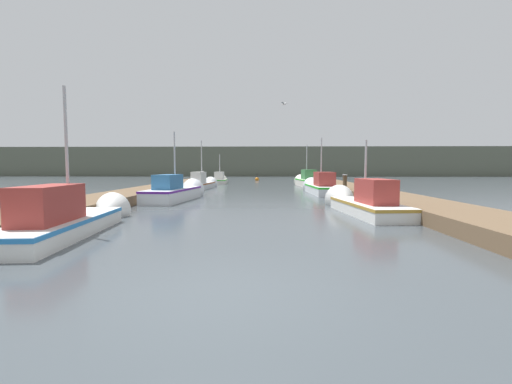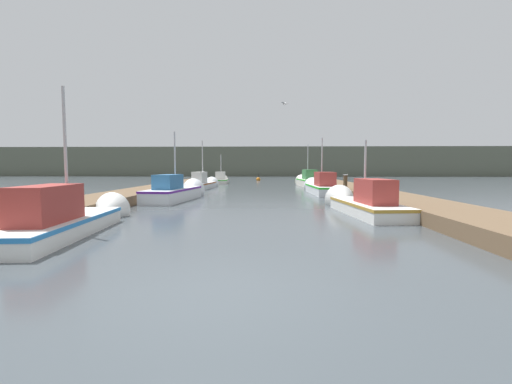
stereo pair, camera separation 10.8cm
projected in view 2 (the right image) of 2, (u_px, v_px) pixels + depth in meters
The scene contains 17 objects.
ground_plane at pixel (214, 295), 4.78m from camera, with size 200.00×200.00×0.00m.
dock_left at pixel (146, 192), 20.94m from camera, with size 2.60×40.00×0.46m.
dock_right at pixel (367, 193), 20.48m from camera, with size 2.60×40.00×0.46m.
distant_shore_ridge at pixel (264, 162), 70.61m from camera, with size 120.00×16.00×5.49m.
fishing_boat_0 at pixel (74, 217), 9.45m from camera, with size 1.85×6.20×4.29m.
fishing_boat_1 at pixel (361, 203), 13.47m from camera, with size 2.02×5.95×3.26m.
fishing_boat_2 at pixel (177, 191), 18.52m from camera, with size 2.12×5.98×4.05m.
fishing_boat_3 at pixel (321, 187), 23.18m from camera, with size 1.72×6.40×4.13m.
fishing_boat_4 at pixel (204, 184), 28.35m from camera, with size 1.69×6.22×4.28m.
fishing_boat_5 at pixel (307, 180), 32.03m from camera, with size 1.91×5.52×4.20m.
fishing_boat_6 at pixel (221, 180), 36.99m from camera, with size 1.63×4.53×3.54m.
mooring_piling_0 at pixel (311, 178), 37.27m from camera, with size 0.27×0.27×1.06m.
mooring_piling_1 at pixel (345, 185), 20.49m from camera, with size 0.27×0.27×1.33m.
mooring_piling_2 at pixel (202, 180), 32.14m from camera, with size 0.33×0.33×1.13m.
mooring_piling_3 at pixel (203, 178), 33.30m from camera, with size 0.29×0.29×1.36m.
channel_buoy at pixel (258, 179), 44.57m from camera, with size 0.53×0.53×1.03m.
seagull_lead at pixel (285, 104), 18.67m from camera, with size 0.41×0.52×0.12m.
Camera 2 is at (0.75, -4.64, 1.80)m, focal length 24.00 mm.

